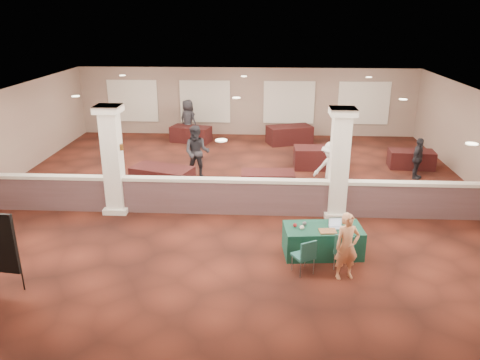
# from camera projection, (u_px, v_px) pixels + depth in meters

# --- Properties ---
(ground) EXTENTS (16.00, 16.00, 0.00)m
(ground) POSITION_uv_depth(u_px,v_px,m) (237.00, 195.00, 15.31)
(ground) COLOR #4E1E13
(ground) RESTS_ON ground
(wall_back) EXTENTS (16.00, 0.04, 3.20)m
(wall_back) POSITION_uv_depth(u_px,v_px,m) (247.00, 102.00, 22.28)
(wall_back) COLOR #84685B
(wall_back) RESTS_ON ground
(wall_front) EXTENTS (16.00, 0.04, 3.20)m
(wall_front) POSITION_uv_depth(u_px,v_px,m) (205.00, 289.00, 7.26)
(wall_front) COLOR #84685B
(wall_front) RESTS_ON ground
(ceiling) EXTENTS (16.00, 16.00, 0.02)m
(ceiling) POSITION_uv_depth(u_px,v_px,m) (236.00, 97.00, 14.22)
(ceiling) COLOR white
(ceiling) RESTS_ON wall_back
(partition_wall) EXTENTS (15.60, 0.28, 1.10)m
(partition_wall) POSITION_uv_depth(u_px,v_px,m) (233.00, 196.00, 13.71)
(partition_wall) COLOR #513638
(partition_wall) RESTS_ON ground
(column_left) EXTENTS (0.72, 0.72, 3.20)m
(column_left) POSITION_uv_depth(u_px,v_px,m) (113.00, 159.00, 13.53)
(column_left) COLOR white
(column_left) RESTS_ON ground
(column_right) EXTENTS (0.72, 0.72, 3.20)m
(column_right) POSITION_uv_depth(u_px,v_px,m) (339.00, 163.00, 13.19)
(column_right) COLOR white
(column_right) RESTS_ON ground
(sconce_left) EXTENTS (0.12, 0.12, 0.18)m
(sconce_left) POSITION_uv_depth(u_px,v_px,m) (102.00, 147.00, 13.42)
(sconce_left) COLOR brown
(sconce_left) RESTS_ON column_left
(sconce_right) EXTENTS (0.12, 0.12, 0.18)m
(sconce_right) POSITION_uv_depth(u_px,v_px,m) (121.00, 147.00, 13.39)
(sconce_right) COLOR brown
(sconce_right) RESTS_ON column_left
(near_table) EXTENTS (1.96, 1.11, 0.72)m
(near_table) POSITION_uv_depth(u_px,v_px,m) (323.00, 241.00, 11.48)
(near_table) COLOR #103B2C
(near_table) RESTS_ON ground
(conf_chair_main) EXTENTS (0.55, 0.55, 0.92)m
(conf_chair_main) POSITION_uv_depth(u_px,v_px,m) (344.00, 248.00, 10.74)
(conf_chair_main) COLOR #1D554C
(conf_chair_main) RESTS_ON ground
(conf_chair_side) EXTENTS (0.59, 0.59, 0.86)m
(conf_chair_side) POSITION_uv_depth(u_px,v_px,m) (305.00, 254.00, 10.54)
(conf_chair_side) COLOR #1D554C
(conf_chair_side) RESTS_ON ground
(woman) EXTENTS (0.64, 0.51, 1.56)m
(woman) POSITION_uv_depth(u_px,v_px,m) (347.00, 246.00, 10.31)
(woman) COLOR tan
(woman) RESTS_ON ground
(far_table_front_left) EXTENTS (2.20, 1.57, 0.81)m
(far_table_front_left) POSITION_uv_depth(u_px,v_px,m) (162.00, 179.00, 15.58)
(far_table_front_left) COLOR black
(far_table_front_left) RESTS_ON ground
(far_table_front_center) EXTENTS (1.78, 0.95, 0.71)m
(far_table_front_center) POSITION_uv_depth(u_px,v_px,m) (268.00, 182.00, 15.42)
(far_table_front_center) COLOR black
(far_table_front_center) RESTS_ON ground
(far_table_front_right) EXTENTS (1.99, 1.03, 0.80)m
(far_table_front_right) POSITION_uv_depth(u_px,v_px,m) (320.00, 158.00, 17.84)
(far_table_front_right) COLOR black
(far_table_front_right) RESTS_ON ground
(far_table_back_left) EXTENTS (1.94, 1.32, 0.72)m
(far_table_back_left) POSITION_uv_depth(u_px,v_px,m) (191.00, 134.00, 21.42)
(far_table_back_left) COLOR black
(far_table_back_left) RESTS_ON ground
(far_table_back_center) EXTENTS (2.18, 1.58, 0.80)m
(far_table_back_center) POSITION_uv_depth(u_px,v_px,m) (289.00, 135.00, 21.18)
(far_table_back_center) COLOR black
(far_table_back_center) RESTS_ON ground
(far_table_back_right) EXTENTS (1.71, 0.94, 0.68)m
(far_table_back_right) POSITION_uv_depth(u_px,v_px,m) (411.00, 159.00, 17.87)
(far_table_back_right) COLOR black
(far_table_back_right) RESTS_ON ground
(attendee_a) EXTENTS (0.94, 0.55, 1.93)m
(attendee_a) POSITION_uv_depth(u_px,v_px,m) (197.00, 152.00, 16.52)
(attendee_a) COLOR black
(attendee_a) RESTS_ON ground
(attendee_b) EXTENTS (1.26, 1.14, 1.83)m
(attendee_b) POSITION_uv_depth(u_px,v_px,m) (331.00, 170.00, 14.85)
(attendee_b) COLOR silver
(attendee_b) RESTS_ON ground
(attendee_c) EXTENTS (0.86, 0.95, 1.49)m
(attendee_c) POSITION_uv_depth(u_px,v_px,m) (418.00, 159.00, 16.57)
(attendee_c) COLOR black
(attendee_c) RESTS_ON ground
(attendee_d) EXTENTS (1.04, 0.90, 1.86)m
(attendee_d) POSITION_uv_depth(u_px,v_px,m) (188.00, 120.00, 21.71)
(attendee_d) COLOR black
(attendee_d) RESTS_ON ground
(laptop_base) EXTENTS (0.35, 0.26, 0.02)m
(laptop_base) POSITION_uv_depth(u_px,v_px,m) (336.00, 228.00, 11.31)
(laptop_base) COLOR #B9B9BD
(laptop_base) RESTS_ON near_table
(laptop_screen) EXTENTS (0.33, 0.04, 0.22)m
(laptop_screen) POSITION_uv_depth(u_px,v_px,m) (335.00, 221.00, 11.38)
(laptop_screen) COLOR #B9B9BD
(laptop_screen) RESTS_ON near_table
(screen_glow) EXTENTS (0.30, 0.03, 0.19)m
(screen_glow) POSITION_uv_depth(u_px,v_px,m) (335.00, 222.00, 11.38)
(screen_glow) COLOR silver
(screen_glow) RESTS_ON near_table
(knitting) EXTENTS (0.42, 0.33, 0.03)m
(knitting) POSITION_uv_depth(u_px,v_px,m) (328.00, 231.00, 11.12)
(knitting) COLOR #C86B20
(knitting) RESTS_ON near_table
(yarn_cream) EXTENTS (0.11, 0.11, 0.11)m
(yarn_cream) POSITION_uv_depth(u_px,v_px,m) (302.00, 227.00, 11.22)
(yarn_cream) COLOR beige
(yarn_cream) RESTS_ON near_table
(yarn_red) EXTENTS (0.10, 0.10, 0.10)m
(yarn_red) POSITION_uv_depth(u_px,v_px,m) (295.00, 225.00, 11.36)
(yarn_red) COLOR maroon
(yarn_red) RESTS_ON near_table
(yarn_grey) EXTENTS (0.10, 0.10, 0.10)m
(yarn_grey) POSITION_uv_depth(u_px,v_px,m) (305.00, 224.00, 11.43)
(yarn_grey) COLOR #535358
(yarn_grey) RESTS_ON near_table
(scissors) EXTENTS (0.12, 0.04, 0.01)m
(scissors) POSITION_uv_depth(u_px,v_px,m) (353.00, 232.00, 11.12)
(scissors) COLOR #B21913
(scissors) RESTS_ON near_table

